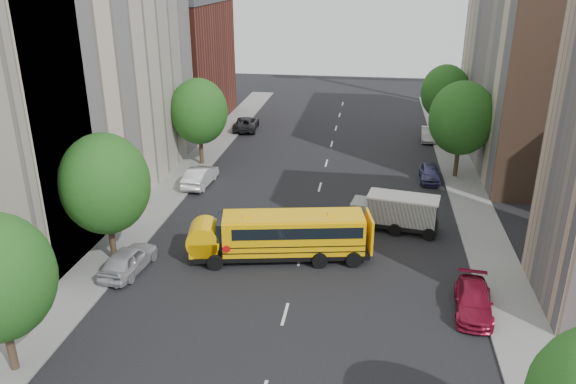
% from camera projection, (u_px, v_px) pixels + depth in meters
% --- Properties ---
extents(ground, '(120.00, 120.00, 0.00)m').
position_uv_depth(ground, '(304.00, 243.00, 35.87)').
color(ground, black).
rests_on(ground, ground).
extents(sidewalk_left, '(3.00, 80.00, 0.12)m').
position_uv_depth(sidewalk_left, '(161.00, 202.00, 42.05)').
color(sidewalk_left, slate).
rests_on(sidewalk_left, ground).
extents(sidewalk_right, '(3.00, 80.00, 0.12)m').
position_uv_depth(sidewalk_right, '(478.00, 221.00, 38.83)').
color(sidewalk_right, slate).
rests_on(sidewalk_right, ground).
extents(lane_markings, '(0.15, 64.00, 0.01)m').
position_uv_depth(lane_markings, '(320.00, 187.00, 45.05)').
color(lane_markings, silver).
rests_on(lane_markings, ground).
extents(building_left_cream, '(10.00, 26.00, 20.00)m').
position_uv_depth(building_left_cream, '(67.00, 64.00, 40.18)').
color(building_left_cream, beige).
rests_on(building_left_cream, ground).
extents(building_left_redbrick, '(10.00, 15.00, 13.00)m').
position_uv_depth(building_left_redbrick, '(174.00, 64.00, 61.67)').
color(building_left_redbrick, maroon).
rests_on(building_left_redbrick, ground).
extents(building_right_far, '(10.00, 22.00, 18.00)m').
position_uv_depth(building_right_far, '(541.00, 60.00, 48.36)').
color(building_right_far, '#C1B296').
rests_on(building_right_far, ground).
extents(street_tree_1, '(5.12, 5.12, 7.90)m').
position_uv_depth(street_tree_1, '(105.00, 184.00, 31.90)').
color(street_tree_1, '#38281C').
rests_on(street_tree_1, ground).
extents(street_tree_2, '(4.99, 4.99, 7.71)m').
position_uv_depth(street_tree_2, '(199.00, 112.00, 48.46)').
color(street_tree_2, '#38281C').
rests_on(street_tree_2, ground).
extents(street_tree_4, '(5.25, 5.25, 8.10)m').
position_uv_depth(street_tree_4, '(462.00, 118.00, 45.29)').
color(street_tree_4, '#38281C').
rests_on(street_tree_4, ground).
extents(street_tree_5, '(4.86, 4.86, 7.51)m').
position_uv_depth(street_tree_5, '(445.00, 93.00, 56.44)').
color(street_tree_5, '#38281C').
rests_on(street_tree_5, ground).
extents(school_bus, '(10.64, 4.29, 2.93)m').
position_uv_depth(school_bus, '(280.00, 234.00, 33.42)').
color(school_bus, black).
rests_on(school_bus, ground).
extents(safari_truck, '(6.00, 3.01, 2.46)m').
position_uv_depth(safari_truck, '(396.00, 211.00, 37.33)').
color(safari_truck, black).
rests_on(safari_truck, ground).
extents(parked_car_0, '(2.27, 4.67, 1.54)m').
position_uv_depth(parked_car_0, '(128.00, 259.00, 32.29)').
color(parked_car_0, '#ADACB2').
rests_on(parked_car_0, ground).
extents(parked_car_1, '(1.87, 4.77, 1.55)m').
position_uv_depth(parked_car_1, '(200.00, 176.00, 45.16)').
color(parked_car_1, silver).
rests_on(parked_car_1, ground).
extents(parked_car_2, '(2.78, 5.34, 1.44)m').
position_uv_depth(parked_car_2, '(246.00, 123.00, 60.72)').
color(parked_car_2, black).
rests_on(parked_car_2, ground).
extents(parked_car_3, '(2.23, 4.61, 1.29)m').
position_uv_depth(parked_car_3, '(474.00, 301.00, 28.50)').
color(parked_car_3, maroon).
rests_on(parked_car_3, ground).
extents(parked_car_4, '(1.66, 4.00, 1.36)m').
position_uv_depth(parked_car_4, '(430.00, 173.00, 46.17)').
color(parked_car_4, '#323257').
rests_on(parked_car_4, ground).
extents(parked_car_5, '(1.62, 4.08, 1.32)m').
position_uv_depth(parked_car_5, '(428.00, 134.00, 56.99)').
color(parked_car_5, gray).
rests_on(parked_car_5, ground).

